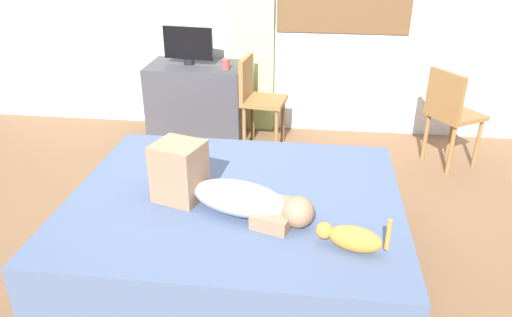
% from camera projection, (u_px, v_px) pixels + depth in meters
% --- Properties ---
extents(ground_plane, '(16.00, 16.00, 0.00)m').
position_uv_depth(ground_plane, '(239.00, 256.00, 3.17)').
color(ground_plane, brown).
extents(bed, '(1.99, 1.66, 0.51)m').
position_uv_depth(bed, '(236.00, 232.00, 2.98)').
color(bed, '#997A56').
rests_on(bed, ground).
extents(person_lying, '(0.93, 0.49, 0.34)m').
position_uv_depth(person_lying, '(224.00, 190.00, 2.70)').
color(person_lying, '#8C939E').
rests_on(person_lying, bed).
extents(cat, '(0.35, 0.17, 0.21)m').
position_uv_depth(cat, '(352.00, 238.00, 2.37)').
color(cat, '#C67A2D').
rests_on(cat, bed).
extents(desk, '(0.90, 0.56, 0.74)m').
position_uv_depth(desk, '(198.00, 102.00, 4.78)').
color(desk, '#38383D').
rests_on(desk, ground).
extents(tv_monitor, '(0.48, 0.10, 0.35)m').
position_uv_depth(tv_monitor, '(188.00, 45.00, 4.55)').
color(tv_monitor, black).
rests_on(tv_monitor, desk).
extents(cup, '(0.07, 0.07, 0.10)m').
position_uv_depth(cup, '(226.00, 64.00, 4.45)').
color(cup, '#B23D38').
rests_on(cup, desk).
extents(chair_by_desk, '(0.42, 0.42, 0.86)m').
position_uv_depth(chair_by_desk, '(257.00, 95.00, 4.52)').
color(chair_by_desk, brown).
rests_on(chair_by_desk, ground).
extents(chair_spare, '(0.52, 0.52, 0.86)m').
position_uv_depth(chair_spare, '(451.00, 111.00, 4.15)').
color(chair_spare, brown).
rests_on(chair_spare, ground).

